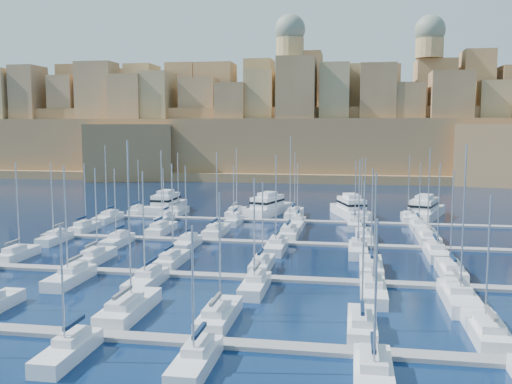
% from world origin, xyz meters
% --- Properties ---
extents(ground, '(600.00, 600.00, 0.00)m').
position_xyz_m(ground, '(0.00, 0.00, 0.00)').
color(ground, black).
rests_on(ground, ground).
extents(pontoon_near, '(84.00, 2.00, 0.40)m').
position_xyz_m(pontoon_near, '(0.00, -34.00, 0.20)').
color(pontoon_near, slate).
rests_on(pontoon_near, ground).
extents(pontoon_mid_near, '(84.00, 2.00, 0.40)m').
position_xyz_m(pontoon_mid_near, '(0.00, -12.00, 0.20)').
color(pontoon_mid_near, slate).
rests_on(pontoon_mid_near, ground).
extents(pontoon_mid_far, '(84.00, 2.00, 0.40)m').
position_xyz_m(pontoon_mid_far, '(0.00, 10.00, 0.20)').
color(pontoon_mid_far, slate).
rests_on(pontoon_mid_far, ground).
extents(pontoon_far, '(84.00, 2.00, 0.40)m').
position_xyz_m(pontoon_far, '(0.00, 32.00, 0.20)').
color(pontoon_far, slate).
rests_on(pontoon_far, ground).
extents(sailboat_2, '(3.21, 10.69, 17.98)m').
position_xyz_m(sailboat_2, '(-10.59, -27.78, 0.79)').
color(sailboat_2, silver).
rests_on(sailboat_2, ground).
extents(sailboat_3, '(2.83, 9.42, 13.04)m').
position_xyz_m(sailboat_3, '(-1.08, -28.41, 0.74)').
color(sailboat_3, silver).
rests_on(sailboat_3, ground).
extents(sailboat_4, '(2.66, 8.85, 14.36)m').
position_xyz_m(sailboat_4, '(12.63, -28.68, 0.75)').
color(sailboat_4, silver).
rests_on(sailboat_4, ground).
extents(sailboat_5, '(2.92, 9.72, 13.32)m').
position_xyz_m(sailboat_5, '(23.70, -28.26, 0.74)').
color(sailboat_5, silver).
rests_on(sailboat_5, ground).
extents(sailboat_8, '(2.48, 8.27, 11.53)m').
position_xyz_m(sailboat_8, '(-11.23, -39.03, 0.71)').
color(sailboat_8, silver).
rests_on(sailboat_8, ground).
extents(sailboat_9, '(2.56, 8.53, 11.88)m').
position_xyz_m(sailboat_9, '(-0.38, -39.15, 0.72)').
color(sailboat_9, silver).
rests_on(sailboat_9, ground).
extents(sailboat_10, '(2.89, 9.63, 12.87)m').
position_xyz_m(sailboat_10, '(13.32, -39.70, 0.74)').
color(sailboat_10, silver).
rests_on(sailboat_10, ground).
extents(sailboat_12, '(2.47, 8.24, 14.27)m').
position_xyz_m(sailboat_12, '(-36.08, -6.98, 0.74)').
color(sailboat_12, silver).
rests_on(sailboat_12, ground).
extents(sailboat_13, '(2.65, 8.83, 13.64)m').
position_xyz_m(sailboat_13, '(-24.18, -6.70, 0.74)').
color(sailboat_13, silver).
rests_on(sailboat_13, ground).
extents(sailboat_14, '(2.62, 8.75, 14.31)m').
position_xyz_m(sailboat_14, '(-12.93, -6.74, 0.74)').
color(sailboat_14, silver).
rests_on(sailboat_14, ground).
extents(sailboat_15, '(2.46, 8.21, 12.01)m').
position_xyz_m(sailboat_15, '(-0.29, -7.00, 0.72)').
color(sailboat_15, silver).
rests_on(sailboat_15, ground).
extents(sailboat_16, '(2.93, 9.77, 13.97)m').
position_xyz_m(sailboat_16, '(14.08, -6.24, 0.75)').
color(sailboat_16, silver).
rests_on(sailboat_16, ground).
extents(sailboat_17, '(2.86, 9.55, 13.90)m').
position_xyz_m(sailboat_17, '(24.09, -6.35, 0.75)').
color(sailboat_17, silver).
rests_on(sailboat_17, ground).
extents(sailboat_19, '(2.78, 9.26, 14.76)m').
position_xyz_m(sailboat_19, '(-22.36, -17.51, 0.75)').
color(sailboat_19, silver).
rests_on(sailboat_19, ground).
extents(sailboat_20, '(2.78, 9.26, 14.18)m').
position_xyz_m(sailboat_20, '(-12.56, -17.51, 0.75)').
color(sailboat_20, silver).
rests_on(sailboat_20, ground).
extents(sailboat_21, '(2.62, 8.72, 13.55)m').
position_xyz_m(sailboat_21, '(0.57, -17.25, 0.74)').
color(sailboat_21, silver).
rests_on(sailboat_21, ground).
extents(sailboat_22, '(2.82, 9.41, 14.42)m').
position_xyz_m(sailboat_22, '(14.02, -17.59, 0.75)').
color(sailboat_22, silver).
rests_on(sailboat_22, ground).
extents(sailboat_23, '(3.23, 10.78, 17.54)m').
position_xyz_m(sailboat_23, '(23.05, -18.26, 0.79)').
color(sailboat_23, silver).
rests_on(sailboat_23, ground).
extents(sailboat_24, '(2.51, 8.37, 12.70)m').
position_xyz_m(sailboat_24, '(-36.66, 15.08, 0.73)').
color(sailboat_24, silver).
rests_on(sailboat_24, ground).
extents(sailboat_25, '(2.98, 9.94, 15.14)m').
position_xyz_m(sailboat_25, '(-22.33, 15.85, 0.76)').
color(sailboat_25, silver).
rests_on(sailboat_25, ground).
extents(sailboat_26, '(2.99, 9.97, 14.93)m').
position_xyz_m(sailboat_26, '(-12.15, 15.86, 0.76)').
color(sailboat_26, silver).
rests_on(sailboat_26, ground).
extents(sailboat_27, '(3.20, 10.68, 17.82)m').
position_xyz_m(sailboat_27, '(0.84, 16.21, 0.79)').
color(sailboat_27, silver).
rests_on(sailboat_27, ground).
extents(sailboat_28, '(2.81, 9.37, 14.24)m').
position_xyz_m(sailboat_28, '(13.52, 15.57, 0.75)').
color(sailboat_28, silver).
rests_on(sailboat_28, ground).
extents(sailboat_29, '(3.19, 10.63, 15.97)m').
position_xyz_m(sailboat_29, '(23.99, 16.19, 0.77)').
color(sailboat_29, silver).
rests_on(sailboat_29, ground).
extents(sailboat_30, '(2.51, 8.38, 13.58)m').
position_xyz_m(sailboat_30, '(-36.83, 4.92, 0.74)').
color(sailboat_30, silver).
rests_on(sailboat_30, ground).
extents(sailboat_31, '(2.64, 8.81, 12.74)m').
position_xyz_m(sailboat_31, '(-25.84, 4.71, 0.73)').
color(sailboat_31, silver).
rests_on(sailboat_31, ground).
extents(sailboat_32, '(2.69, 8.95, 13.33)m').
position_xyz_m(sailboat_32, '(-14.11, 4.64, 0.74)').
color(sailboat_32, silver).
rests_on(sailboat_32, ground).
extents(sailboat_33, '(2.81, 9.37, 15.19)m').
position_xyz_m(sailboat_33, '(0.10, 4.43, 0.76)').
color(sailboat_33, silver).
rests_on(sailboat_33, ground).
extents(sailboat_34, '(2.80, 9.33, 14.59)m').
position_xyz_m(sailboat_34, '(12.47, 4.45, 0.75)').
color(sailboat_34, silver).
rests_on(sailboat_34, ground).
extents(sailboat_35, '(2.87, 9.57, 14.24)m').
position_xyz_m(sailboat_35, '(23.78, 4.33, 0.75)').
color(sailboat_35, silver).
rests_on(sailboat_35, ground).
extents(sailboat_36, '(2.29, 7.63, 12.24)m').
position_xyz_m(sailboat_36, '(-34.83, 36.71, 0.72)').
color(sailboat_36, silver).
rests_on(sailboat_36, ground).
extents(sailboat_37, '(2.67, 8.89, 13.88)m').
position_xyz_m(sailboat_37, '(-26.03, 37.33, 0.74)').
color(sailboat_37, silver).
rests_on(sailboat_37, ground).
extents(sailboat_38, '(2.96, 9.87, 14.77)m').
position_xyz_m(sailboat_38, '(-13.16, 37.81, 0.76)').
color(sailboat_38, silver).
rests_on(sailboat_38, ground).
extents(sailboat_39, '(3.19, 10.62, 14.03)m').
position_xyz_m(sailboat_39, '(-0.64, 38.18, 0.76)').
color(sailboat_39, silver).
rests_on(sailboat_39, ground).
extents(sailboat_40, '(2.58, 8.61, 13.11)m').
position_xyz_m(sailboat_40, '(13.29, 37.20, 0.73)').
color(sailboat_40, silver).
rests_on(sailboat_40, ground).
extents(sailboat_41, '(2.47, 8.23, 13.80)m').
position_xyz_m(sailboat_41, '(22.69, 37.01, 0.74)').
color(sailboat_41, silver).
rests_on(sailboat_41, ground).
extents(sailboat_42, '(2.89, 9.65, 15.71)m').
position_xyz_m(sailboat_42, '(-37.13, 26.29, 0.76)').
color(sailboat_42, silver).
rests_on(sailboat_42, ground).
extents(sailboat_43, '(2.12, 7.08, 11.24)m').
position_xyz_m(sailboat_43, '(-25.68, 27.55, 0.71)').
color(sailboat_43, silver).
rests_on(sailboat_43, ground).
extents(sailboat_44, '(2.32, 7.74, 11.90)m').
position_xyz_m(sailboat_44, '(-11.32, 27.23, 0.71)').
color(sailboat_44, silver).
rests_on(sailboat_44, ground).
extents(sailboat_45, '(2.60, 8.66, 12.47)m').
position_xyz_m(sailboat_45, '(1.18, 26.78, 0.73)').
color(sailboat_45, silver).
rests_on(sailboat_45, ground).
extents(sailboat_46, '(2.60, 8.67, 13.08)m').
position_xyz_m(sailboat_46, '(12.00, 26.78, 0.73)').
color(sailboat_46, silver).
rests_on(sailboat_46, ground).
extents(sailboat_47, '(2.61, 8.69, 12.89)m').
position_xyz_m(sailboat_47, '(23.61, 26.77, 0.73)').
color(sailboat_47, silver).
rests_on(sailboat_47, ground).
extents(motor_yacht_a, '(4.88, 16.00, 5.25)m').
position_xyz_m(motor_yacht_a, '(-29.84, 41.17, 1.73)').
color(motor_yacht_a, silver).
rests_on(motor_yacht_a, ground).
extents(motor_yacht_b, '(9.24, 16.53, 5.25)m').
position_xyz_m(motor_yacht_b, '(-6.63, 41.12, 1.73)').
color(motor_yacht_b, silver).
rests_on(motor_yacht_b, ground).
extents(motor_yacht_c, '(9.12, 16.15, 5.25)m').
position_xyz_m(motor_yacht_c, '(11.14, 40.94, 1.73)').
color(motor_yacht_c, silver).
rests_on(motor_yacht_c, ground).
extents(motor_yacht_d, '(10.41, 18.09, 5.25)m').
position_xyz_m(motor_yacht_d, '(26.44, 41.84, 1.73)').
color(motor_yacht_d, silver).
rests_on(motor_yacht_d, ground).
extents(fortified_city, '(460.00, 108.95, 59.52)m').
position_xyz_m(fortified_city, '(-0.19, 155.26, 14.74)').
color(fortified_city, brown).
rests_on(fortified_city, ground).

